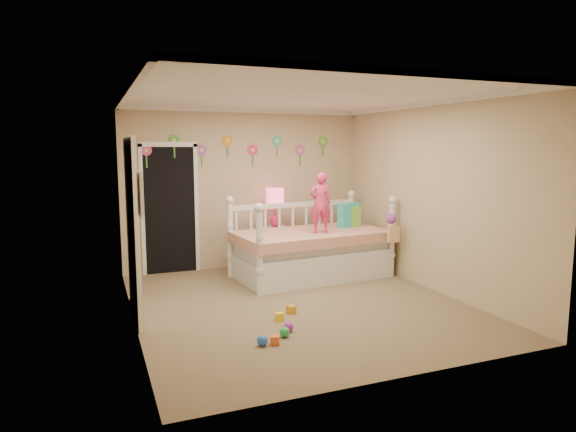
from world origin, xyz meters
name	(u,v)px	position (x,y,z in m)	size (l,w,h in m)	color
floor	(298,304)	(0.00, 0.00, 0.00)	(4.00, 4.50, 0.01)	#7F684C
ceiling	(299,96)	(0.00, 0.00, 2.60)	(4.00, 4.50, 0.01)	white
back_wall	(246,189)	(0.00, 2.25, 1.30)	(4.00, 0.01, 2.60)	tan
left_wall	(130,210)	(-2.00, 0.00, 1.30)	(0.01, 4.50, 2.60)	tan
right_wall	(431,197)	(2.00, 0.00, 1.30)	(0.01, 4.50, 2.60)	tan
crown_molding	(299,98)	(0.00, 0.00, 2.57)	(4.00, 4.50, 0.06)	white
daybed	(311,236)	(0.72, 1.20, 0.64)	(2.36, 1.27, 1.28)	white
pillow_turquoise	(349,215)	(1.44, 1.34, 0.91)	(0.39, 0.14, 0.39)	#23AF99
pillow_lime	(350,217)	(1.46, 1.34, 0.88)	(0.35, 0.13, 0.33)	#73D03F
child	(320,203)	(0.77, 1.00, 1.16)	(0.33, 0.22, 0.90)	#ED366D
nightstand	(275,247)	(0.39, 1.92, 0.34)	(0.41, 0.31, 0.69)	white
table_lamp	(275,201)	(0.39, 1.92, 1.11)	(0.29, 0.29, 0.64)	#D21C50
closet_doorway	(170,208)	(-1.25, 2.23, 1.03)	(0.90, 0.04, 2.07)	black
flower_decals	(240,150)	(-0.09, 2.24, 1.94)	(3.40, 0.02, 0.50)	#B2668C
mirror_closet	(133,228)	(-1.96, 0.30, 1.05)	(0.07, 1.30, 2.10)	white
wall_picture	(140,194)	(-1.97, -0.90, 1.55)	(0.05, 0.34, 0.42)	white
hanging_bag	(392,229)	(1.75, 0.57, 0.78)	(0.20, 0.16, 0.36)	beige
toy_scatter	(285,324)	(-0.49, -0.78, 0.06)	(0.80, 1.30, 0.11)	#996666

